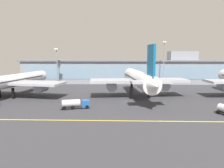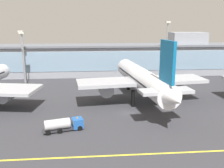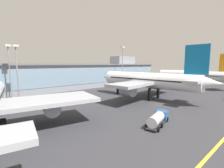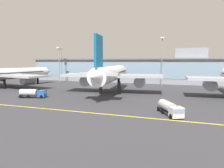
% 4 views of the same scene
% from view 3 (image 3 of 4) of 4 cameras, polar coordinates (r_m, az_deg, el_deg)
% --- Properties ---
extents(ground_plane, '(180.00, 180.00, 0.00)m').
position_cam_3_polar(ground_plane, '(56.52, 16.24, -7.19)').
color(ground_plane, '#38383D').
extents(terminal_building, '(123.45, 14.00, 19.22)m').
position_cam_3_polar(terminal_building, '(93.60, -10.40, 3.23)').
color(terminal_building, '#9399A3').
rests_on(terminal_building, ground).
extents(airliner_near_right, '(39.49, 50.39, 19.97)m').
position_cam_3_polar(airliner_near_right, '(64.66, 12.71, 1.30)').
color(airliner_near_right, black).
rests_on(airliner_near_right, ground).
extents(airliner_far_right, '(35.53, 48.21, 19.11)m').
position_cam_3_polar(airliner_far_right, '(104.64, 26.88, 2.71)').
color(airliner_far_right, black).
rests_on(airliner_far_right, ground).
extents(fuel_tanker_truck, '(9.36, 4.96, 2.90)m').
position_cam_3_polar(fuel_tanker_truck, '(38.21, 16.31, -11.80)').
color(fuel_tanker_truck, black).
rests_on(fuel_tanker_truck, ground).
extents(apron_light_mast_west, '(1.80, 1.80, 20.33)m').
position_cam_3_polar(apron_light_mast_west, '(64.35, -31.19, 6.03)').
color(apron_light_mast_west, gray).
rests_on(apron_light_mast_west, ground).
extents(apron_light_mast_centre, '(1.80, 1.80, 20.68)m').
position_cam_3_polar(apron_light_mast_centre, '(68.61, -33.15, 6.08)').
color(apron_light_mast_centre, gray).
rests_on(apron_light_mast_centre, ground).
extents(apron_light_mast_east, '(1.80, 1.80, 24.21)m').
position_cam_3_polar(apron_light_mast_east, '(96.57, 3.82, 8.37)').
color(apron_light_mast_east, gray).
rests_on(apron_light_mast_east, ground).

